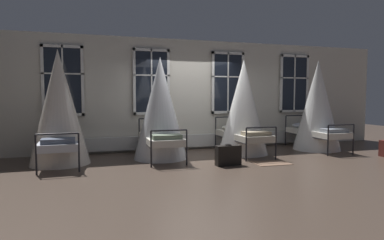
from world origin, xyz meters
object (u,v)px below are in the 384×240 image
object	(u,v)px
cot_second	(160,110)
cot_fourth	(317,107)
cot_third	(243,109)
cot_first	(59,109)
suitcase_dark	(228,155)

from	to	relation	value
cot_second	cot_fourth	xyz separation A→B (m)	(4.52, 0.00, 0.03)
cot_second	cot_fourth	size ratio (longest dim) A/B	0.97
cot_fourth	cot_third	bearing A→B (deg)	91.29
cot_first	cot_third	size ratio (longest dim) A/B	1.04
cot_second	suitcase_dark	size ratio (longest dim) A/B	4.32
cot_first	cot_second	xyz separation A→B (m)	(2.28, -0.02, -0.05)
cot_second	cot_third	size ratio (longest dim) A/B	1.00
cot_third	cot_fourth	distance (m)	2.31
cot_third	suitcase_dark	bearing A→B (deg)	142.46
cot_first	suitcase_dark	distance (m)	3.87
cot_first	cot_third	world-z (taller)	cot_first
cot_first	suitcase_dark	world-z (taller)	cot_first
cot_fourth	suitcase_dark	distance (m)	3.65
suitcase_dark	cot_third	bearing A→B (deg)	49.92
cot_first	cot_third	bearing A→B (deg)	-91.49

